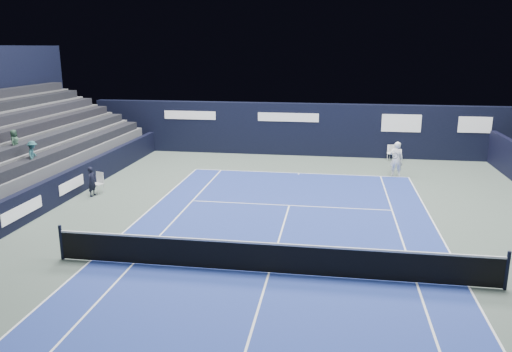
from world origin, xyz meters
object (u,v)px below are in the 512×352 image
Objects in this scene: folding_chair_back_a at (393,150)px; tennis_player at (396,159)px; folding_chair_back_b at (391,152)px; line_judge_chair at (99,181)px; tennis_net at (269,257)px.

tennis_player reaches higher than folding_chair_back_a.
folding_chair_back_b is 0.93× the size of line_judge_chair.
tennis_net is at bearing -111.85° from tennis_player.
line_judge_chair is (-13.54, -8.90, 0.04)m from folding_chair_back_b.
tennis_player is (13.42, 5.19, 0.34)m from line_judge_chair.
tennis_net is at bearing -102.95° from folding_chair_back_b.
line_judge_chair reaches higher than folding_chair_back_b.
tennis_player is at bearing -87.30° from folding_chair_back_b.
tennis_player is at bearing -115.91° from folding_chair_back_a.
line_judge_chair is at bearing -168.79° from folding_chair_back_a.
folding_chair_back_b is at bearing 175.57° from folding_chair_back_a.
line_judge_chair is (-13.68, -8.95, -0.06)m from folding_chair_back_a.
folding_chair_back_a is 16.35m from line_judge_chair.
folding_chair_back_a reaches higher than folding_chair_back_b.
tennis_net is (-4.98, -15.83, 0.01)m from folding_chair_back_b.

